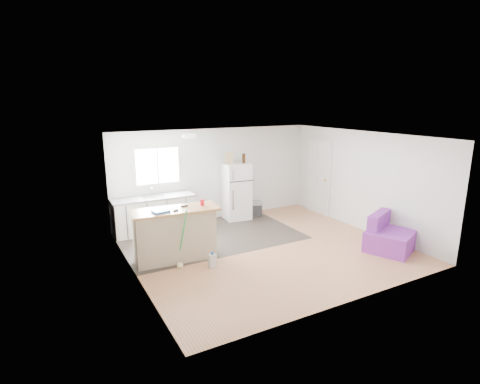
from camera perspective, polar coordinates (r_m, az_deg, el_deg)
name	(u,v)px	position (r m, az deg, el deg)	size (l,w,h in m)	color
room	(266,194)	(7.78, 4.01, -0.36)	(5.51, 5.01, 2.41)	#9D6542
vinyl_zone	(211,236)	(8.86, -4.50, -6.70)	(4.05, 2.50, 0.00)	#352E28
window	(157,166)	(9.32, -12.46, 3.90)	(1.18, 0.06, 0.98)	white
interior_door	(319,177)	(10.63, 11.93, 2.20)	(0.11, 0.92, 2.10)	white
ceiling_fixture	(189,136)	(8.11, -7.76, 8.45)	(0.30, 0.30, 0.07)	white
kitchen_cabinets	(154,214)	(9.24, -12.93, -3.27)	(1.96, 0.63, 1.14)	white
peninsula	(175,234)	(7.53, -9.89, -6.37)	(1.75, 0.79, 1.05)	#C5AE8E
refrigerator	(236,191)	(9.93, -0.56, 0.12)	(0.72, 0.69, 1.50)	white
cooler	(252,209)	(10.33, 1.88, -2.53)	(0.59, 0.48, 0.39)	#2E2D30
purple_seat	(388,237)	(8.56, 21.63, -6.46)	(1.18, 1.18, 0.75)	#7C2D93
cleaner_jug	(212,261)	(7.25, -4.22, -10.37)	(0.14, 0.10, 0.31)	silver
mop	(181,256)	(7.27, -9.02, -9.58)	(0.25, 0.31, 1.13)	green
red_cup	(202,202)	(7.54, -5.77, -1.60)	(0.08, 0.08, 0.12)	red
blue_tray	(161,211)	(7.21, -11.97, -2.89)	(0.30, 0.22, 0.04)	#1348B7
tool_a	(184,206)	(7.50, -8.49, -2.12)	(0.14, 0.05, 0.03)	black
tool_b	(176,210)	(7.24, -9.79, -2.77)	(0.10, 0.04, 0.03)	black
cardboard_box	(229,158)	(9.63, -1.70, 5.16)	(0.20, 0.10, 0.30)	#9E7B5A
bottle_left	(243,158)	(9.79, 0.53, 5.15)	(0.07, 0.07, 0.25)	#381E0A
bottle_right	(244,158)	(9.85, 0.62, 5.21)	(0.07, 0.07, 0.25)	#381E0A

